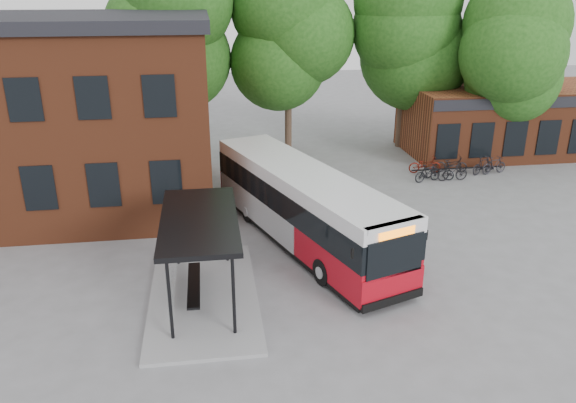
{
  "coord_description": "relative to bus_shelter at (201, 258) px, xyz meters",
  "views": [
    {
      "loc": [
        -4.1,
        -17.44,
        9.7
      ],
      "look_at": [
        -1.2,
        2.2,
        2.0
      ],
      "focal_mm": 35.0,
      "sensor_mm": 36.0,
      "label": 1
    }
  ],
  "objects": [
    {
      "name": "bicycle_1",
      "position": [
        11.72,
        10.09,
        -0.97
      ],
      "size": [
        1.66,
        0.87,
        0.96
      ],
      "primitive_type": "imported",
      "rotation": [
        0.0,
        0.0,
        1.84
      ],
      "color": "black",
      "rests_on": "ground"
    },
    {
      "name": "shop_row",
      "position": [
        19.5,
        15.0,
        0.55
      ],
      "size": [
        14.0,
        6.2,
        4.0
      ],
      "primitive_type": null,
      "color": "brown",
      "rests_on": "ground"
    },
    {
      "name": "bicycle_3",
      "position": [
        13.06,
        10.06,
        -0.95
      ],
      "size": [
        1.66,
        0.48,
        1.0
      ],
      "primitive_type": "imported",
      "rotation": [
        0.0,
        0.0,
        1.58
      ],
      "color": "black",
      "rests_on": "ground"
    },
    {
      "name": "tree_1",
      "position": [
        5.5,
        18.0,
        3.75
      ],
      "size": [
        7.92,
        7.92,
        10.4
      ],
      "primitive_type": null,
      "color": "#1B4813",
      "rests_on": "ground"
    },
    {
      "name": "bicycle_0",
      "position": [
        12.12,
        11.55,
        -0.98
      ],
      "size": [
        1.82,
        0.75,
        0.94
      ],
      "primitive_type": "imported",
      "rotation": [
        0.0,
        0.0,
        1.5
      ],
      "color": "#5F140B",
      "rests_on": "ground"
    },
    {
      "name": "tree_0",
      "position": [
        -1.5,
        17.0,
        4.05
      ],
      "size": [
        7.92,
        7.92,
        11.0
      ],
      "primitive_type": null,
      "color": "#1B4813",
      "rests_on": "ground"
    },
    {
      "name": "bicycle_5",
      "position": [
        15.19,
        10.9,
        -0.96
      ],
      "size": [
        1.68,
        1.11,
        0.98
      ],
      "primitive_type": "imported",
      "rotation": [
        0.0,
        0.0,
        2.01
      ],
      "color": "black",
      "rests_on": "ground"
    },
    {
      "name": "tree_2",
      "position": [
        12.5,
        17.0,
        4.05
      ],
      "size": [
        7.92,
        7.92,
        11.0
      ],
      "primitive_type": null,
      "color": "#1B4813",
      "rests_on": "ground"
    },
    {
      "name": "bike_rail",
      "position": [
        13.78,
        11.0,
        -1.26
      ],
      "size": [
        5.2,
        0.1,
        0.38
      ],
      "primitive_type": null,
      "color": "black",
      "rests_on": "ground"
    },
    {
      "name": "bus_shelter",
      "position": [
        0.0,
        0.0,
        0.0
      ],
      "size": [
        3.6,
        7.0,
        2.9
      ],
      "primitive_type": null,
      "color": "black",
      "rests_on": "ground"
    },
    {
      "name": "tree_3",
      "position": [
        17.5,
        13.0,
        3.19
      ],
      "size": [
        7.04,
        7.04,
        9.28
      ],
      "primitive_type": null,
      "color": "#1B4813",
      "rests_on": "ground"
    },
    {
      "name": "bicycle_4",
      "position": [
        13.61,
        11.46,
        -1.0
      ],
      "size": [
        1.81,
        1.0,
        0.9
      ],
      "primitive_type": "imported",
      "rotation": [
        0.0,
        0.0,
        1.33
      ],
      "color": "black",
      "rests_on": "ground"
    },
    {
      "name": "station_building",
      "position": [
        -8.5,
        10.0,
        2.8
      ],
      "size": [
        18.4,
        10.4,
        8.5
      ],
      "primitive_type": null,
      "color": "brown",
      "rests_on": "ground"
    },
    {
      "name": "bicycle_7",
      "position": [
        15.81,
        10.85,
        -0.98
      ],
      "size": [
        1.64,
        0.81,
        0.95
      ],
      "primitive_type": "imported",
      "rotation": [
        0.0,
        0.0,
        1.81
      ],
      "color": "#222127",
      "rests_on": "ground"
    },
    {
      "name": "bicycle_2",
      "position": [
        12.4,
        10.39,
        -1.01
      ],
      "size": [
        1.78,
        1.25,
        0.89
      ],
      "primitive_type": "imported",
      "rotation": [
        0.0,
        0.0,
        1.14
      ],
      "color": "black",
      "rests_on": "ground"
    },
    {
      "name": "ground",
      "position": [
        4.5,
        1.0,
        -1.45
      ],
      "size": [
        100.0,
        100.0,
        0.0
      ],
      "primitive_type": "plane",
      "color": "slate"
    },
    {
      "name": "city_bus",
      "position": [
        3.98,
        3.82,
        0.04
      ],
      "size": [
        6.27,
        11.93,
        2.99
      ],
      "primitive_type": null,
      "rotation": [
        0.0,
        0.0,
        0.34
      ],
      "color": "#AB0A17",
      "rests_on": "ground"
    }
  ]
}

